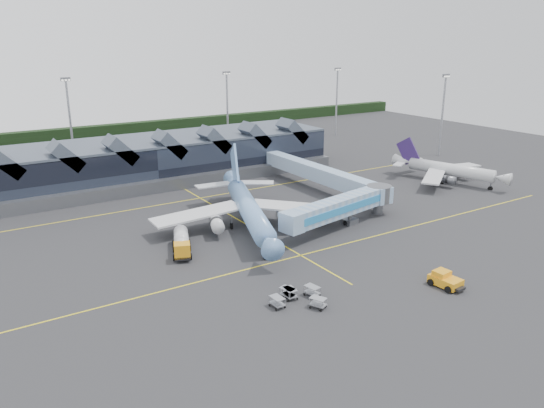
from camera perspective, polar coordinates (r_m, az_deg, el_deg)
ground at (r=87.74m, az=0.07°, el=-3.82°), size 260.00×260.00×0.00m
taxi_stripes at (r=95.79m, az=-3.16°, el=-1.98°), size 120.00×60.00×0.01m
tree_line_far at (r=186.63m, az=-18.59°, el=7.37°), size 260.00×4.00×4.00m
terminal at (r=125.53m, az=-13.69°, el=4.56°), size 90.00×22.25×12.52m
light_masts at (r=148.13m, az=-6.27°, el=9.86°), size 132.40×42.56×22.45m
main_airliner at (r=92.25m, az=-2.63°, el=-0.33°), size 32.22×37.89×12.58m
regional_jet at (r=128.25m, az=18.28°, el=3.59°), size 24.50×27.33×9.52m
jet_bridge at (r=93.88m, az=7.98°, el=-0.14°), size 26.90×8.74×5.58m
fuel_truck at (r=83.28m, az=-9.72°, el=-3.97°), size 5.42×9.31×3.17m
pushback_tug at (r=75.17m, az=18.12°, el=-7.77°), size 3.25×4.81×2.04m
baggage_carts at (r=67.84m, az=2.70°, el=-9.83°), size 6.85×6.49×1.37m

